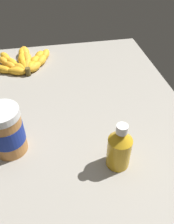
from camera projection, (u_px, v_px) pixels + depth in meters
The scene contains 4 objects.
ground_plane at pixel (82, 115), 77.59cm from camera, with size 97.96×68.93×3.79cm, color gray.
banana_bunch at pixel (23, 62), 96.74cm from camera, with size 22.13×28.55×3.54cm.
peanut_butter_jar at pixel (6, 131), 60.15cm from camera, with size 9.04×9.04×14.03cm.
honey_bottle at pixel (119, 148), 57.21cm from camera, with size 5.98×5.98×13.72cm.
Camera 1 is at (56.30, -9.00, 50.77)cm, focal length 37.70 mm.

